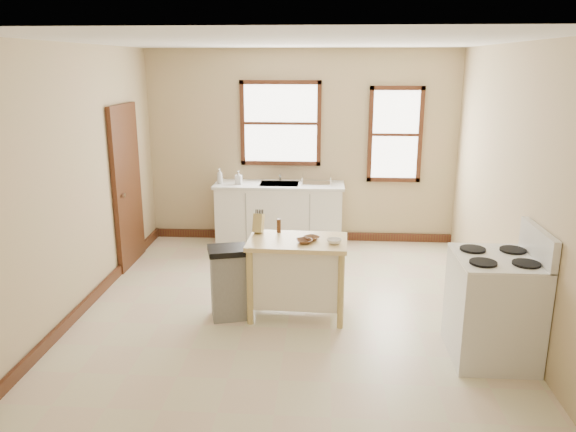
% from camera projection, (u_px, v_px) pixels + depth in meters
% --- Properties ---
extents(floor, '(5.00, 5.00, 0.00)m').
position_uv_depth(floor, '(290.00, 308.00, 6.17)').
color(floor, beige).
rests_on(floor, ground).
extents(ceiling, '(5.00, 5.00, 0.00)m').
position_uv_depth(ceiling, '(290.00, 41.00, 5.43)').
color(ceiling, white).
rests_on(ceiling, ground).
extents(wall_back, '(4.50, 0.04, 2.80)m').
position_uv_depth(wall_back, '(301.00, 147.00, 8.20)').
color(wall_back, tan).
rests_on(wall_back, ground).
extents(wall_left, '(0.04, 5.00, 2.80)m').
position_uv_depth(wall_left, '(79.00, 180.00, 5.94)').
color(wall_left, tan).
rests_on(wall_left, ground).
extents(wall_right, '(0.04, 5.00, 2.80)m').
position_uv_depth(wall_right, '(513.00, 186.00, 5.65)').
color(wall_right, tan).
rests_on(wall_right, ground).
extents(window_main, '(1.17, 0.06, 1.22)m').
position_uv_depth(window_main, '(281.00, 123.00, 8.11)').
color(window_main, '#401811').
rests_on(window_main, wall_back).
extents(window_side, '(0.77, 0.06, 1.37)m').
position_uv_depth(window_side, '(395.00, 135.00, 8.04)').
color(window_side, '#401811').
rests_on(window_side, wall_back).
extents(door_left, '(0.06, 0.90, 2.10)m').
position_uv_depth(door_left, '(127.00, 186.00, 7.28)').
color(door_left, '#401811').
rests_on(door_left, ground).
extents(baseboard_back, '(4.50, 0.04, 0.12)m').
position_uv_depth(baseboard_back, '(301.00, 235.00, 8.53)').
color(baseboard_back, '#401811').
rests_on(baseboard_back, ground).
extents(baseboard_left, '(0.04, 5.00, 0.12)m').
position_uv_depth(baseboard_left, '(93.00, 297.00, 6.30)').
color(baseboard_left, '#401811').
rests_on(baseboard_left, ground).
extents(sink_counter, '(1.86, 0.62, 0.92)m').
position_uv_depth(sink_counter, '(279.00, 214.00, 8.18)').
color(sink_counter, silver).
rests_on(sink_counter, ground).
extents(faucet, '(0.03, 0.03, 0.22)m').
position_uv_depth(faucet, '(280.00, 174.00, 8.20)').
color(faucet, silver).
rests_on(faucet, sink_counter).
extents(soap_bottle_a, '(0.11, 0.11, 0.22)m').
position_uv_depth(soap_bottle_a, '(220.00, 176.00, 8.03)').
color(soap_bottle_a, '#B2B2B2').
rests_on(soap_bottle_a, sink_counter).
extents(soap_bottle_b, '(0.10, 0.10, 0.19)m').
position_uv_depth(soap_bottle_b, '(239.00, 177.00, 8.01)').
color(soap_bottle_b, '#B2B2B2').
rests_on(soap_bottle_b, sink_counter).
extents(dish_rack, '(0.48, 0.40, 0.11)m').
position_uv_depth(dish_rack, '(317.00, 180.00, 8.04)').
color(dish_rack, silver).
rests_on(dish_rack, sink_counter).
extents(kitchen_island, '(1.04, 0.68, 0.84)m').
position_uv_depth(kitchen_island, '(297.00, 277.00, 5.90)').
color(kitchen_island, '#F0CD8D').
rests_on(kitchen_island, ground).
extents(knife_block, '(0.12, 0.12, 0.20)m').
position_uv_depth(knife_block, '(258.00, 224.00, 6.00)').
color(knife_block, tan).
rests_on(knife_block, kitchen_island).
extents(pepper_grinder, '(0.05, 0.05, 0.15)m').
position_uv_depth(pepper_grinder, '(279.00, 226.00, 6.02)').
color(pepper_grinder, '#422411').
rests_on(pepper_grinder, kitchen_island).
extents(bowl_a, '(0.20, 0.20, 0.04)m').
position_uv_depth(bowl_a, '(304.00, 241.00, 5.68)').
color(bowl_a, brown).
rests_on(bowl_a, kitchen_island).
extents(bowl_b, '(0.22, 0.22, 0.04)m').
position_uv_depth(bowl_b, '(311.00, 238.00, 5.78)').
color(bowl_b, brown).
rests_on(bowl_b, kitchen_island).
extents(bowl_c, '(0.20, 0.20, 0.05)m').
position_uv_depth(bowl_c, '(334.00, 241.00, 5.66)').
color(bowl_c, white).
rests_on(bowl_c, kitchen_island).
extents(trash_bin, '(0.47, 0.43, 0.77)m').
position_uv_depth(trash_bin, '(229.00, 283.00, 5.85)').
color(trash_bin, gray).
rests_on(trash_bin, ground).
extents(gas_stove, '(0.77, 0.78, 1.23)m').
position_uv_depth(gas_stove, '(495.00, 294.00, 4.99)').
color(gas_stove, silver).
rests_on(gas_stove, ground).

